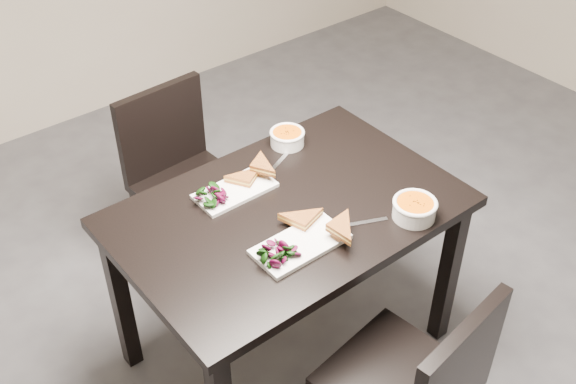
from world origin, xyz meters
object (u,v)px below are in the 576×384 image
(chair_near, at_px, (419,384))
(plate_far, at_px, (235,191))
(chair_far, at_px, (180,171))
(soup_bowl_near, at_px, (415,208))
(plate_near, at_px, (300,244))
(table, at_px, (288,229))
(soup_bowl_far, at_px, (287,137))

(chair_near, bearing_deg, plate_far, 87.22)
(chair_far, height_order, soup_bowl_near, chair_far)
(plate_near, height_order, plate_far, plate_near)
(table, relative_size, soup_bowl_near, 7.75)
(table, height_order, plate_near, plate_near)
(chair_near, xyz_separation_m, plate_far, (-0.07, 0.87, 0.27))
(soup_bowl_far, bearing_deg, table, -128.12)
(soup_bowl_far, bearing_deg, plate_near, -124.34)
(chair_near, height_order, chair_far, same)
(table, bearing_deg, plate_far, 117.02)
(chair_near, distance_m, plate_far, 0.92)
(plate_near, bearing_deg, soup_bowl_far, 55.66)
(plate_far, xyz_separation_m, soup_bowl_far, (0.34, 0.12, 0.03))
(chair_near, xyz_separation_m, soup_bowl_far, (0.26, 0.99, 0.30))
(chair_near, height_order, soup_bowl_far, chair_near)
(soup_bowl_near, bearing_deg, plate_near, 162.27)
(plate_far, bearing_deg, chair_near, -85.11)
(plate_near, bearing_deg, soup_bowl_near, -17.73)
(chair_near, xyz_separation_m, chair_far, (0.01, 1.43, 0.00))
(table, relative_size, soup_bowl_far, 8.66)
(chair_near, relative_size, chair_far, 1.00)
(plate_far, height_order, soup_bowl_far, soup_bowl_far)
(table, relative_size, plate_far, 4.10)
(plate_near, xyz_separation_m, soup_bowl_far, (0.33, 0.49, 0.03))
(chair_near, relative_size, soup_bowl_far, 6.14)
(chair_near, distance_m, soup_bowl_far, 1.07)
(soup_bowl_far, bearing_deg, chair_near, -104.86)
(chair_far, bearing_deg, plate_far, -101.42)
(table, bearing_deg, chair_near, -91.75)
(chair_far, xyz_separation_m, soup_bowl_far, (0.26, -0.44, 0.30))
(plate_far, bearing_deg, plate_near, -89.52)
(plate_near, bearing_deg, chair_far, 85.22)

